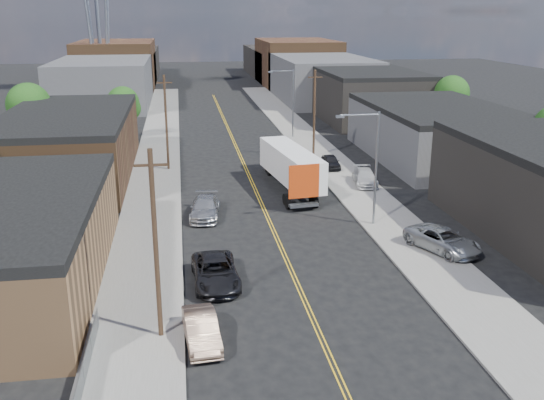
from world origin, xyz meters
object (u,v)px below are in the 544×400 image
object	(u,v)px
semi_truck	(288,163)
car_right_lot_a	(443,240)
car_left_c	(215,272)
car_left_d	(205,208)
car_right_lot_c	(331,162)
car_right_lot_b	(365,177)
car_left_b	(201,330)

from	to	relation	value
semi_truck	car_right_lot_a	bearing A→B (deg)	-74.28
car_left_c	car_right_lot_a	xyz separation A→B (m)	(16.00, 2.80, 0.13)
car_left_d	car_right_lot_c	bearing A→B (deg)	51.38
car_left_c	car_left_d	distance (m)	12.90
semi_truck	car_right_lot_b	distance (m)	7.60
car_right_lot_a	car_left_b	bearing A→B (deg)	-174.98
car_right_lot_a	car_right_lot_b	distance (m)	17.21
car_left_b	car_left_c	bearing A→B (deg)	75.59
semi_truck	car_right_lot_c	bearing A→B (deg)	38.40
car_right_lot_a	car_left_c	bearing A→B (deg)	165.51
car_right_lot_b	car_right_lot_c	xyz separation A→B (m)	(-1.71, 6.74, -0.03)
car_left_b	car_right_lot_a	distance (m)	19.68
car_left_c	car_right_lot_c	xyz separation A→B (m)	(13.93, 26.74, 0.03)
car_left_c	car_right_lot_a	distance (m)	16.24
car_right_lot_c	car_right_lot_b	bearing A→B (deg)	-73.09
car_right_lot_c	car_left_d	bearing A→B (deg)	-132.69
car_left_d	car_right_lot_b	xyz separation A→B (m)	(15.71, 7.10, 0.07)
car_left_d	car_right_lot_a	bearing A→B (deg)	-25.47
car_left_c	car_right_lot_c	world-z (taller)	car_left_c
semi_truck	car_left_d	size ratio (longest dim) A/B	2.86
car_left_c	car_left_b	bearing A→B (deg)	-101.64
car_left_d	car_right_lot_a	size ratio (longest dim) A/B	0.97
car_left_c	car_right_lot_b	size ratio (longest dim) A/B	1.18
car_left_b	car_right_lot_b	bearing A→B (deg)	53.02
car_left_b	car_right_lot_c	world-z (taller)	car_right_lot_c
semi_truck	car_right_lot_b	size ratio (longest dim) A/B	3.18
semi_truck	car_left_b	xyz separation A→B (m)	(-9.36, -27.70, -1.56)
car_right_lot_b	car_right_lot_c	size ratio (longest dim) A/B	1.22
car_left_c	car_right_lot_c	bearing A→B (deg)	60.26
car_left_d	car_right_lot_c	distance (m)	19.68
car_left_b	car_right_lot_c	bearing A→B (deg)	60.86
semi_truck	car_right_lot_b	bearing A→B (deg)	-14.01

